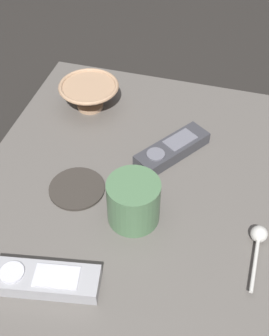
{
  "coord_description": "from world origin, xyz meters",
  "views": [
    {
      "loc": [
        0.12,
        -0.49,
        0.63
      ],
      "look_at": [
        -0.02,
        0.02,
        0.07
      ],
      "focal_mm": 46.58,
      "sensor_mm": 36.0,
      "label": 1
    }
  ],
  "objects_px": {
    "tv_remote_near": "(44,280)",
    "tv_remote_far": "(172,149)",
    "coffee_mug": "(135,202)",
    "teaspoon": "(258,238)",
    "cereal_bowl": "(89,94)",
    "drink_coaster": "(77,188)"
  },
  "relations": [
    {
      "from": "coffee_mug",
      "to": "teaspoon",
      "type": "xyz_separation_m",
      "value": [
        0.2,
        0.0,
        -0.03
      ]
    },
    {
      "from": "cereal_bowl",
      "to": "drink_coaster",
      "type": "bearing_deg",
      "value": -76.21
    },
    {
      "from": "cereal_bowl",
      "to": "tv_remote_near",
      "type": "relative_size",
      "value": 0.74
    },
    {
      "from": "cereal_bowl",
      "to": "tv_remote_far",
      "type": "height_order",
      "value": "cereal_bowl"
    },
    {
      "from": "cereal_bowl",
      "to": "tv_remote_far",
      "type": "relative_size",
      "value": 0.81
    },
    {
      "from": "cereal_bowl",
      "to": "teaspoon",
      "type": "bearing_deg",
      "value": -34.56
    },
    {
      "from": "tv_remote_far",
      "to": "coffee_mug",
      "type": "bearing_deg",
      "value": -99.58
    },
    {
      "from": "teaspoon",
      "to": "tv_remote_far",
      "type": "height_order",
      "value": "same"
    },
    {
      "from": "cereal_bowl",
      "to": "tv_remote_near",
      "type": "bearing_deg",
      "value": -79.57
    },
    {
      "from": "coffee_mug",
      "to": "tv_remote_far",
      "type": "bearing_deg",
      "value": 80.42
    },
    {
      "from": "teaspoon",
      "to": "tv_remote_far",
      "type": "xyz_separation_m",
      "value": [
        -0.17,
        0.16,
        -0.0
      ]
    },
    {
      "from": "coffee_mug",
      "to": "teaspoon",
      "type": "distance_m",
      "value": 0.2
    },
    {
      "from": "tv_remote_near",
      "to": "tv_remote_far",
      "type": "distance_m",
      "value": 0.34
    },
    {
      "from": "cereal_bowl",
      "to": "drink_coaster",
      "type": "xyz_separation_m",
      "value": [
        0.06,
        -0.23,
        -0.03
      ]
    },
    {
      "from": "cereal_bowl",
      "to": "drink_coaster",
      "type": "relative_size",
      "value": 1.26
    },
    {
      "from": "teaspoon",
      "to": "tv_remote_near",
      "type": "height_order",
      "value": "same"
    },
    {
      "from": "tv_remote_far",
      "to": "drink_coaster",
      "type": "relative_size",
      "value": 1.56
    },
    {
      "from": "tv_remote_far",
      "to": "drink_coaster",
      "type": "bearing_deg",
      "value": -137.12
    },
    {
      "from": "cereal_bowl",
      "to": "tv_remote_near",
      "type": "height_order",
      "value": "cereal_bowl"
    },
    {
      "from": "coffee_mug",
      "to": "tv_remote_far",
      "type": "height_order",
      "value": "coffee_mug"
    },
    {
      "from": "coffee_mug",
      "to": "tv_remote_near",
      "type": "relative_size",
      "value": 0.51
    },
    {
      "from": "tv_remote_near",
      "to": "tv_remote_far",
      "type": "height_order",
      "value": "same"
    }
  ]
}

